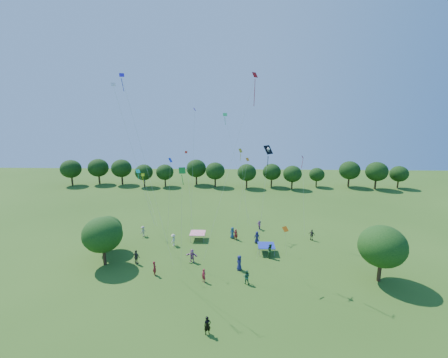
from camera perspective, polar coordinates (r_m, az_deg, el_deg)
near_tree_west at (r=39.71m, az=-22.15°, el=-9.80°), size 4.76×4.76×6.09m
near_tree_north at (r=43.55m, az=-21.34°, el=-8.84°), size 3.81×3.81×4.90m
near_tree_east at (r=37.60m, az=27.94°, el=-11.27°), size 5.06×5.06×6.43m
treeline at (r=76.08m, az=-0.18°, el=1.58°), size 88.01×8.77×6.77m
tent_red_stripe at (r=45.08m, az=-5.03°, el=-10.21°), size 2.20×2.20×1.10m
tent_blue at (r=41.36m, az=8.06°, el=-12.43°), size 2.20×2.20×1.10m
man_in_black at (r=28.08m, az=-3.17°, el=-26.11°), size 0.72×0.59×1.65m
crowd_person_0 at (r=45.47m, az=1.61°, el=-10.20°), size 0.96×0.78×1.72m
crowd_person_1 at (r=44.96m, az=2.26°, el=-10.51°), size 0.72×0.57×1.67m
crowd_person_2 at (r=40.23m, az=8.85°, el=-13.36°), size 0.65×0.99×1.87m
crowd_person_3 at (r=43.68m, az=-9.64°, el=-11.36°), size 0.73×1.20×1.72m
crowd_person_4 at (r=39.82m, az=-16.37°, el=-14.07°), size 1.16×0.86×1.81m
crowd_person_5 at (r=38.96m, az=-6.12°, el=-14.32°), size 1.66×0.89×1.69m
crowd_person_6 at (r=44.10m, az=6.29°, el=-10.99°), size 0.88×0.49×1.75m
crowd_person_7 at (r=34.83m, az=-3.88°, el=-17.88°), size 0.68×0.65×1.53m
crowd_person_8 at (r=34.56m, az=4.29°, el=-18.11°), size 0.85×0.58×1.58m
crowd_person_9 at (r=47.77m, az=-15.17°, el=-9.57°), size 0.91×1.16×1.62m
crowd_person_10 at (r=46.60m, az=16.39°, el=-10.18°), size 1.04×0.97×1.67m
crowd_person_11 at (r=49.05m, az=6.75°, el=-8.71°), size 0.79×1.46×1.48m
crowd_person_12 at (r=37.02m, az=2.92°, el=-15.65°), size 0.56×0.94×1.84m
crowd_person_13 at (r=36.89m, az=-13.09°, el=-16.21°), size 0.69×0.75×1.70m
pirate_kite at (r=34.13m, az=8.38°, el=5.04°), size 1.62×1.24×13.48m
red_high_kite at (r=34.46m, az=4.06°, el=12.41°), size 6.17×3.21×21.49m
small_kite_0 at (r=33.55m, az=11.63°, el=-9.94°), size 1.34×4.16×5.18m
small_kite_1 at (r=42.21m, az=3.99°, el=0.61°), size 1.88×0.52×10.97m
small_kite_2 at (r=50.66m, az=-14.82°, el=-0.80°), size 3.55×4.90×7.32m
small_kite_3 at (r=29.27m, az=-8.01°, el=-1.80°), size 1.17×2.11×12.00m
small_kite_4 at (r=37.44m, az=-10.28°, el=0.39°), size 1.32×1.46×11.74m
small_kite_5 at (r=42.48m, az=-5.84°, el=6.47°), size 1.10×0.52×17.77m
small_kite_6 at (r=42.59m, az=-18.15°, el=9.19°), size 3.36×5.04×20.83m
small_kite_7 at (r=47.48m, az=-15.71°, el=0.13°), size 2.76×1.11×8.67m
small_kite_8 at (r=43.86m, az=14.79°, el=1.11°), size 0.56×2.65×11.18m
small_kite_9 at (r=45.59m, az=-6.87°, el=0.81°), size 1.50×3.72×11.41m
small_kite_10 at (r=45.49m, az=3.35°, el=3.28°), size 1.62×1.07×11.83m
small_kite_11 at (r=47.50m, az=1.06°, el=8.40°), size 4.49×4.61×17.10m
small_kite_12 at (r=33.69m, az=-16.39°, el=9.07°), size 5.18×1.41×21.12m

